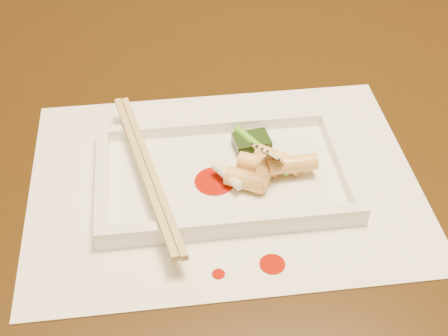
{
  "coord_description": "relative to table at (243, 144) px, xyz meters",
  "views": [
    {
      "loc": [
        -0.11,
        -0.64,
        1.2
      ],
      "look_at": [
        -0.05,
        -0.17,
        0.77
      ],
      "focal_mm": 50.0,
      "sensor_mm": 36.0,
      "label": 1
    }
  ],
  "objects": [
    {
      "name": "table",
      "position": [
        0.0,
        0.0,
        0.0
      ],
      "size": [
        1.4,
        0.9,
        0.75
      ],
      "color": "black",
      "rests_on": "ground"
    },
    {
      "name": "veg_piece",
      "position": [
        -0.01,
        -0.13,
        0.12
      ],
      "size": [
        0.04,
        0.03,
        0.01
      ],
      "primitive_type": "cube",
      "rotation": [
        0.0,
        0.0,
        0.14
      ],
      "color": "black",
      "rests_on": "plate_base"
    },
    {
      "name": "scallion_green",
      "position": [
        -0.01,
        -0.15,
        0.12
      ],
      "size": [
        0.05,
        0.08,
        0.01
      ],
      "primitive_type": "cylinder",
      "rotation": [
        1.57,
        0.0,
        0.51
      ],
      "color": "#429A18",
      "rests_on": "plate_base"
    },
    {
      "name": "chopstick_b",
      "position": [
        -0.12,
        -0.17,
        0.13
      ],
      "size": [
        0.06,
        0.24,
        0.01
      ],
      "primitive_type": "cube",
      "rotation": [
        0.0,
        0.0,
        0.21
      ],
      "color": "tan",
      "rests_on": "plate_rim_near"
    },
    {
      "name": "placemat",
      "position": [
        -0.05,
        -0.17,
        0.1
      ],
      "size": [
        0.4,
        0.3,
        0.0
      ],
      "primitive_type": "cube",
      "color": "white",
      "rests_on": "table"
    },
    {
      "name": "rice_cake_3",
      "position": [
        -0.01,
        -0.17,
        0.12
      ],
      "size": [
        0.05,
        0.04,
        0.02
      ],
      "primitive_type": "cylinder",
      "rotation": [
        1.57,
        0.0,
        1.12
      ],
      "color": "#F6CD73",
      "rests_on": "plate_base"
    },
    {
      "name": "fork",
      "position": [
        0.02,
        -0.16,
        0.18
      ],
      "size": [
        0.09,
        0.1,
        0.14
      ],
      "primitive_type": null,
      "color": "silver",
      "rests_on": "plate_base"
    },
    {
      "name": "chopstick_a",
      "position": [
        -0.13,
        -0.17,
        0.13
      ],
      "size": [
        0.06,
        0.24,
        0.01
      ],
      "primitive_type": "cube",
      "rotation": [
        0.0,
        0.0,
        0.21
      ],
      "color": "tan",
      "rests_on": "plate_rim_near"
    },
    {
      "name": "plate_rim_left",
      "position": [
        -0.17,
        -0.17,
        0.12
      ],
      "size": [
        0.01,
        0.14,
        0.01
      ],
      "primitive_type": "cube",
      "color": "white",
      "rests_on": "plate_base"
    },
    {
      "name": "scallion_white",
      "position": [
        -0.05,
        -0.19,
        0.12
      ],
      "size": [
        0.03,
        0.04,
        0.01
      ],
      "primitive_type": "cylinder",
      "rotation": [
        1.57,
        0.0,
        0.56
      ],
      "color": "#EAEACC",
      "rests_on": "plate_base"
    },
    {
      "name": "sauce_splatter_b",
      "position": [
        -0.07,
        -0.29,
        0.1
      ],
      "size": [
        0.01,
        0.01,
        0.0
      ],
      "primitive_type": "cylinder",
      "color": "#9A1204",
      "rests_on": "placemat"
    },
    {
      "name": "sauce_splatter_a",
      "position": [
        -0.02,
        -0.29,
        0.1
      ],
      "size": [
        0.02,
        0.02,
        0.0
      ],
      "primitive_type": "cylinder",
      "color": "#9A1204",
      "rests_on": "placemat"
    },
    {
      "name": "plate_rim_near",
      "position": [
        -0.05,
        -0.25,
        0.12
      ],
      "size": [
        0.26,
        0.01,
        0.01
      ],
      "primitive_type": "cube",
      "color": "white",
      "rests_on": "plate_base"
    },
    {
      "name": "rice_cake_1",
      "position": [
        0.01,
        -0.17,
        0.12
      ],
      "size": [
        0.05,
        0.04,
        0.02
      ],
      "primitive_type": "cylinder",
      "rotation": [
        1.57,
        0.0,
        0.91
      ],
      "color": "#F6CD73",
      "rests_on": "plate_base"
    },
    {
      "name": "rice_cake_0",
      "position": [
        -0.01,
        -0.19,
        0.12
      ],
      "size": [
        0.03,
        0.05,
        0.02
      ],
      "primitive_type": "cylinder",
      "rotation": [
        1.57,
        0.0,
        2.75
      ],
      "color": "#F6CD73",
      "rests_on": "plate_base"
    },
    {
      "name": "sauce_blob_0",
      "position": [
        -0.06,
        -0.18,
        0.11
      ],
      "size": [
        0.04,
        0.04,
        0.0
      ],
      "primitive_type": "cylinder",
      "color": "#9A1204",
      "rests_on": "plate_base"
    },
    {
      "name": "rice_cake_2",
      "position": [
        0.02,
        -0.18,
        0.13
      ],
      "size": [
        0.05,
        0.02,
        0.02
      ],
      "primitive_type": "cylinder",
      "rotation": [
        1.57,
        0.0,
        1.61
      ],
      "color": "#F6CD73",
      "rests_on": "plate_base"
    },
    {
      "name": "plate_rim_far",
      "position": [
        -0.05,
        -0.1,
        0.12
      ],
      "size": [
        0.26,
        0.01,
        0.01
      ],
      "primitive_type": "cube",
      "color": "white",
      "rests_on": "plate_base"
    },
    {
      "name": "plate_rim_right",
      "position": [
        0.08,
        -0.17,
        0.12
      ],
      "size": [
        0.01,
        0.14,
        0.01
      ],
      "primitive_type": "cube",
      "color": "white",
      "rests_on": "plate_base"
    },
    {
      "name": "rice_cake_4",
      "position": [
        -0.03,
        -0.19,
        0.12
      ],
      "size": [
        0.04,
        0.04,
        0.02
      ],
      "primitive_type": "cylinder",
      "rotation": [
        1.57,
        0.0,
        1.09
      ],
      "color": "#F6CD73",
      "rests_on": "plate_base"
    },
    {
      "name": "plate_base",
      "position": [
        -0.05,
        -0.17,
        0.11
      ],
      "size": [
        0.26,
        0.16,
        0.01
      ],
      "primitive_type": "cube",
      "color": "white",
      "rests_on": "placemat"
    }
  ]
}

